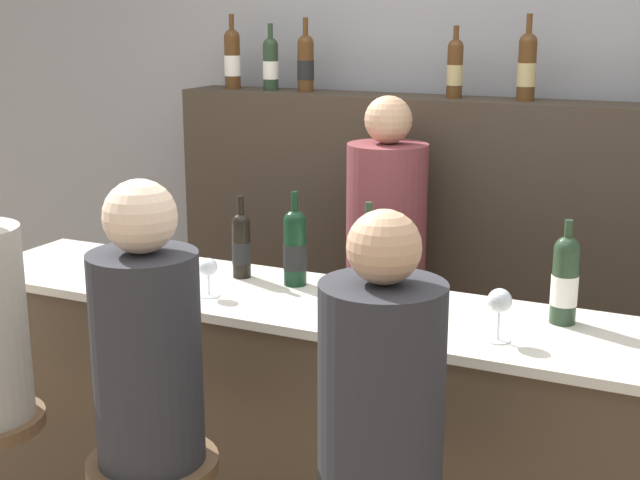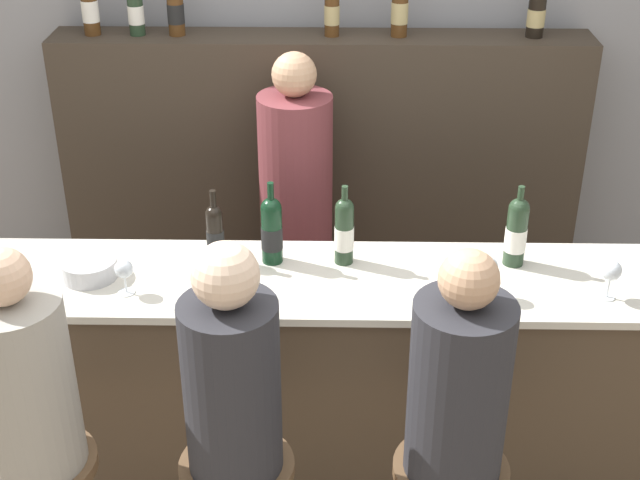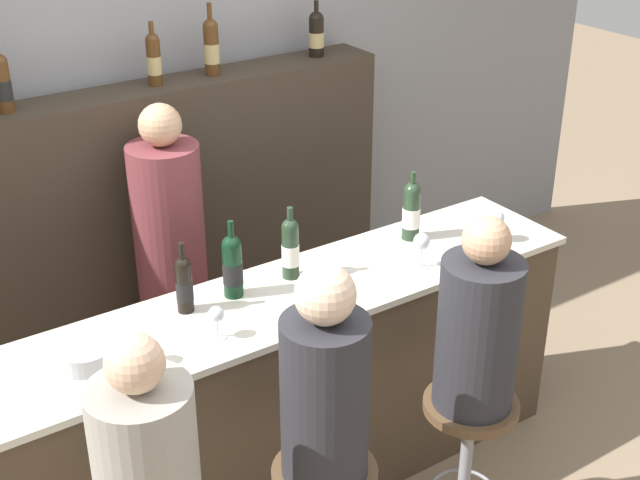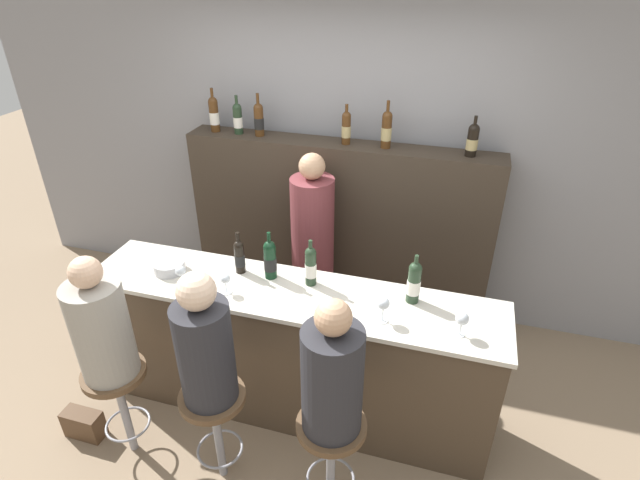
# 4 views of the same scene
# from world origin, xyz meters

# --- Properties ---
(ground_plane) EXTENTS (16.00, 16.00, 0.00)m
(ground_plane) POSITION_xyz_m (0.00, 0.00, 0.00)
(ground_plane) COLOR #8C755B
(wall_back) EXTENTS (6.40, 0.05, 2.60)m
(wall_back) POSITION_xyz_m (0.00, 1.68, 1.30)
(wall_back) COLOR gray
(wall_back) RESTS_ON ground_plane
(bar_counter) EXTENTS (2.65, 0.55, 1.00)m
(bar_counter) POSITION_xyz_m (0.00, 0.26, 0.50)
(bar_counter) COLOR #473828
(bar_counter) RESTS_ON ground_plane
(back_bar_cabinet) EXTENTS (2.48, 0.28, 1.55)m
(back_bar_cabinet) POSITION_xyz_m (0.00, 1.46, 0.78)
(back_bar_cabinet) COLOR #382D23
(back_bar_cabinet) RESTS_ON ground_plane
(wine_bottle_counter_0) EXTENTS (0.07, 0.07, 0.29)m
(wine_bottle_counter_0) POSITION_xyz_m (-0.38, 0.37, 1.12)
(wine_bottle_counter_0) COLOR black
(wine_bottle_counter_0) RESTS_ON bar_counter
(wine_bottle_counter_1) EXTENTS (0.08, 0.08, 0.33)m
(wine_bottle_counter_1) POSITION_xyz_m (-0.17, 0.37, 1.13)
(wine_bottle_counter_1) COLOR black
(wine_bottle_counter_1) RESTS_ON bar_counter
(wine_bottle_counter_2) EXTENTS (0.07, 0.07, 0.31)m
(wine_bottle_counter_2) POSITION_xyz_m (0.10, 0.37, 1.13)
(wine_bottle_counter_2) COLOR #233823
(wine_bottle_counter_2) RESTS_ON bar_counter
(wine_bottle_counter_3) EXTENTS (0.08, 0.08, 0.32)m
(wine_bottle_counter_3) POSITION_xyz_m (0.74, 0.37, 1.13)
(wine_bottle_counter_3) COLOR #233823
(wine_bottle_counter_3) RESTS_ON bar_counter
(wine_bottle_backbar_0) EXTENTS (0.08, 0.08, 0.35)m
(wine_bottle_backbar_0) POSITION_xyz_m (-1.04, 1.46, 1.69)
(wine_bottle_backbar_0) COLOR #4C2D14
(wine_bottle_backbar_0) RESTS_ON back_bar_cabinet
(wine_bottle_backbar_1) EXTENTS (0.07, 0.07, 0.30)m
(wine_bottle_backbar_1) POSITION_xyz_m (-0.84, 1.46, 1.67)
(wine_bottle_backbar_1) COLOR #233823
(wine_bottle_backbar_1) RESTS_ON back_bar_cabinet
(wine_bottle_backbar_2) EXTENTS (0.08, 0.08, 0.33)m
(wine_bottle_backbar_2) POSITION_xyz_m (-0.66, 1.46, 1.68)
(wine_bottle_backbar_2) COLOR #4C2D14
(wine_bottle_backbar_2) RESTS_ON back_bar_cabinet
(wine_bottle_backbar_3) EXTENTS (0.07, 0.07, 0.30)m
(wine_bottle_backbar_3) POSITION_xyz_m (0.05, 1.46, 1.68)
(wine_bottle_backbar_3) COLOR #4C2D14
(wine_bottle_backbar_3) RESTS_ON back_bar_cabinet
(wine_bottle_backbar_4) EXTENTS (0.08, 0.08, 0.35)m
(wine_bottle_backbar_4) POSITION_xyz_m (0.35, 1.46, 1.69)
(wine_bottle_backbar_4) COLOR #4C2D14
(wine_bottle_backbar_4) RESTS_ON back_bar_cabinet
(wine_bottle_backbar_5) EXTENTS (0.08, 0.08, 0.29)m
(wine_bottle_backbar_5) POSITION_xyz_m (0.96, 1.46, 1.67)
(wine_bottle_backbar_5) COLOR black
(wine_bottle_backbar_5) RESTS_ON back_bar_cabinet
(wine_glass_0) EXTENTS (0.07, 0.07, 0.13)m
(wine_glass_0) POSITION_xyz_m (-0.67, 0.14, 1.09)
(wine_glass_0) COLOR silver
(wine_glass_0) RESTS_ON bar_counter
(wine_glass_1) EXTENTS (0.07, 0.07, 0.13)m
(wine_glass_1) POSITION_xyz_m (-0.37, 0.14, 1.09)
(wine_glass_1) COLOR silver
(wine_glass_1) RESTS_ON bar_counter
(wine_glass_2) EXTENTS (0.07, 0.07, 0.16)m
(wine_glass_2) POSITION_xyz_m (0.60, 0.14, 1.11)
(wine_glass_2) COLOR silver
(wine_glass_2) RESTS_ON bar_counter
(wine_glass_3) EXTENTS (0.07, 0.07, 0.15)m
(wine_glass_3) POSITION_xyz_m (1.03, 0.14, 1.10)
(wine_glass_3) COLOR silver
(wine_glass_3) RESTS_ON bar_counter
(metal_bowl) EXTENTS (0.21, 0.21, 0.07)m
(metal_bowl) POSITION_xyz_m (-0.83, 0.25, 1.03)
(metal_bowl) COLOR #B7B7BC
(metal_bowl) RESTS_ON bar_counter
(bar_stool_left) EXTENTS (0.37, 0.37, 0.68)m
(bar_stool_left) POSITION_xyz_m (-0.88, -0.38, 0.53)
(bar_stool_left) COLOR gray
(bar_stool_left) RESTS_ON ground_plane
(guest_seated_left) EXTENTS (0.32, 0.32, 0.78)m
(guest_seated_left) POSITION_xyz_m (-0.88, -0.38, 1.02)
(guest_seated_left) COLOR gray
(guest_seated_left) RESTS_ON bar_stool_left
(bar_stool_middle) EXTENTS (0.37, 0.37, 0.68)m
(bar_stool_middle) POSITION_xyz_m (-0.24, -0.38, 0.53)
(bar_stool_middle) COLOR gray
(bar_stool_middle) RESTS_ON ground_plane
(guest_seated_middle) EXTENTS (0.30, 0.30, 0.80)m
(guest_seated_middle) POSITION_xyz_m (-0.24, -0.38, 1.04)
(guest_seated_middle) COLOR #28282D
(guest_seated_middle) RESTS_ON bar_stool_middle
(bar_stool_right) EXTENTS (0.37, 0.37, 0.68)m
(bar_stool_right) POSITION_xyz_m (0.45, -0.38, 0.53)
(bar_stool_right) COLOR gray
(bar_stool_right) RESTS_ON ground_plane
(guest_seated_right) EXTENTS (0.31, 0.31, 0.79)m
(guest_seated_right) POSITION_xyz_m (0.45, -0.38, 1.02)
(guest_seated_right) COLOR #28282D
(guest_seated_right) RESTS_ON bar_stool_right
(bartender) EXTENTS (0.33, 0.33, 1.59)m
(bartender) POSITION_xyz_m (-0.11, 1.09, 0.73)
(bartender) COLOR brown
(bartender) RESTS_ON ground_plane
(handbag) EXTENTS (0.26, 0.12, 0.20)m
(handbag) POSITION_xyz_m (-1.25, -0.38, 0.10)
(handbag) COLOR #513823
(handbag) RESTS_ON ground_plane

